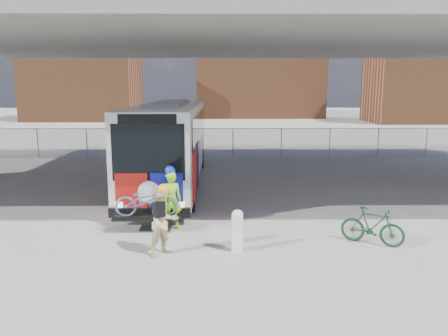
{
  "coord_description": "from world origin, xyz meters",
  "views": [
    {
      "loc": [
        0.19,
        -14.74,
        4.29
      ],
      "look_at": [
        0.33,
        -0.19,
        1.6
      ],
      "focal_mm": 35.0,
      "sensor_mm": 36.0,
      "label": 1
    }
  ],
  "objects_px": {
    "bus": "(170,138)",
    "cyclist_tan": "(164,222)",
    "cyclist_hivis": "(171,199)",
    "bike_parked": "(372,226)",
    "bollard": "(237,229)"
  },
  "relations": [
    {
      "from": "cyclist_hivis",
      "to": "cyclist_tan",
      "type": "bearing_deg",
      "value": 77.27
    },
    {
      "from": "cyclist_hivis",
      "to": "bike_parked",
      "type": "distance_m",
      "value": 5.89
    },
    {
      "from": "bus",
      "to": "cyclist_hivis",
      "type": "xyz_separation_m",
      "value": [
        0.69,
        -6.32,
        -1.15
      ]
    },
    {
      "from": "bus",
      "to": "bike_parked",
      "type": "distance_m",
      "value": 10.14
    },
    {
      "from": "cyclist_tan",
      "to": "bike_parked",
      "type": "distance_m",
      "value": 5.72
    },
    {
      "from": "bus",
      "to": "cyclist_hivis",
      "type": "distance_m",
      "value": 6.46
    },
    {
      "from": "bus",
      "to": "cyclist_tan",
      "type": "height_order",
      "value": "bus"
    },
    {
      "from": "bus",
      "to": "cyclist_tan",
      "type": "xyz_separation_m",
      "value": [
        0.75,
        -8.44,
        -1.21
      ]
    },
    {
      "from": "bollard",
      "to": "cyclist_hivis",
      "type": "distance_m",
      "value": 2.76
    },
    {
      "from": "bus",
      "to": "cyclist_tan",
      "type": "relative_size",
      "value": 6.87
    },
    {
      "from": "bus",
      "to": "bike_parked",
      "type": "bearing_deg",
      "value": -50.23
    },
    {
      "from": "bus",
      "to": "bollard",
      "type": "height_order",
      "value": "bus"
    },
    {
      "from": "bus",
      "to": "bollard",
      "type": "xyz_separation_m",
      "value": [
        2.65,
        -8.24,
        -1.49
      ]
    },
    {
      "from": "bus",
      "to": "bike_parked",
      "type": "xyz_separation_m",
      "value": [
        6.41,
        -7.7,
        -1.59
      ]
    },
    {
      "from": "cyclist_hivis",
      "to": "bike_parked",
      "type": "height_order",
      "value": "cyclist_hivis"
    }
  ]
}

